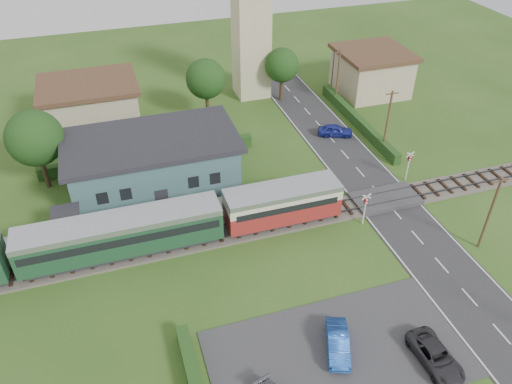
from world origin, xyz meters
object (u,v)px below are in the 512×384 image
object	(u,v)px
train	(80,242)
church_tower	(251,14)
house_west	(91,105)
crossing_signal_near	(365,205)
pedestrian_far	(102,227)
car_park_dark	(435,356)
car_on_road	(335,130)
car_park_blue	(338,343)
house_east	(371,71)
crossing_signal_far	(409,162)
equipment_hut	(68,224)
station_building	(153,162)
pedestrian_near	(235,196)

from	to	relation	value
train	church_tower	size ratio (longest dim) A/B	2.45
house_west	train	bearing A→B (deg)	-95.17
train	church_tower	distance (m)	35.05
crossing_signal_near	pedestrian_far	bearing A→B (deg)	167.13
train	house_west	distance (m)	23.10
car_park_dark	crossing_signal_near	bearing A→B (deg)	79.03
car_on_road	car_park_blue	world-z (taller)	car_park_blue
train	house_east	bearing A→B (deg)	30.68
crossing_signal_far	car_on_road	xyz separation A→B (m)	(-2.91, 10.16, -1.44)
house_west	car_park_blue	bearing A→B (deg)	-69.62
equipment_hut	house_west	world-z (taller)	house_west
station_building	crossing_signal_near	bearing A→B (deg)	-34.81
car_on_road	car_park_blue	xyz separation A→B (m)	(-12.07, -26.23, 0.03)
church_tower	car_on_road	size ratio (longest dim) A/B	4.58
house_west	car_park_blue	xyz separation A→B (m)	(13.63, -36.68, -2.06)
train	church_tower	bearing A→B (deg)	49.66
church_tower	pedestrian_far	size ratio (longest dim) A/B	11.42
train	pedestrian_far	xyz separation A→B (m)	(1.69, 2.57, -0.96)
car_park_blue	church_tower	bearing A→B (deg)	101.00
house_west	house_east	world-z (taller)	same
house_east	equipment_hut	bearing A→B (deg)	-153.68
church_tower	equipment_hut	bearing A→B (deg)	-135.25
house_west	pedestrian_near	xyz separation A→B (m)	(11.38, -19.72, -1.44)
house_west	pedestrian_far	world-z (taller)	house_west
church_tower	car_on_road	bearing A→B (deg)	-67.05
equipment_hut	car_on_road	size ratio (longest dim) A/B	0.66
equipment_hut	pedestrian_far	size ratio (longest dim) A/B	1.66
house_east	car_on_road	xyz separation A→B (m)	(-9.31, -9.45, -2.09)
station_building	pedestrian_near	bearing A→B (deg)	-41.85
pedestrian_far	equipment_hut	bearing A→B (deg)	53.19
crossing_signal_far	pedestrian_near	bearing A→B (deg)	177.05
equipment_hut	house_east	bearing A→B (deg)	26.32
house_west	car_park_dark	world-z (taller)	house_west
equipment_hut	car_on_road	xyz separation A→B (m)	(28.69, 9.35, -1.04)
car_on_road	equipment_hut	bearing A→B (deg)	129.50
crossing_signal_far	car_on_road	size ratio (longest dim) A/B	0.85
crossing_signal_far	church_tower	bearing A→B (deg)	110.02
train	car_park_blue	xyz separation A→B (m)	(15.71, -13.68, -1.44)
car_on_road	car_park_dark	bearing A→B (deg)	-171.12
equipment_hut	pedestrian_near	distance (m)	14.38
crossing_signal_near	crossing_signal_far	distance (m)	8.65
church_tower	house_west	world-z (taller)	church_tower
car_park_dark	pedestrian_near	distance (m)	21.29
equipment_hut	car_park_blue	xyz separation A→B (m)	(16.63, -16.88, -1.01)
crossing_signal_far	pedestrian_far	world-z (taller)	crossing_signal_far
car_park_blue	car_park_dark	distance (m)	6.26
station_building	church_tower	bearing A→B (deg)	48.59
train	crossing_signal_far	world-z (taller)	train
house_east	car_park_dark	world-z (taller)	house_east
equipment_hut	car_on_road	distance (m)	30.20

